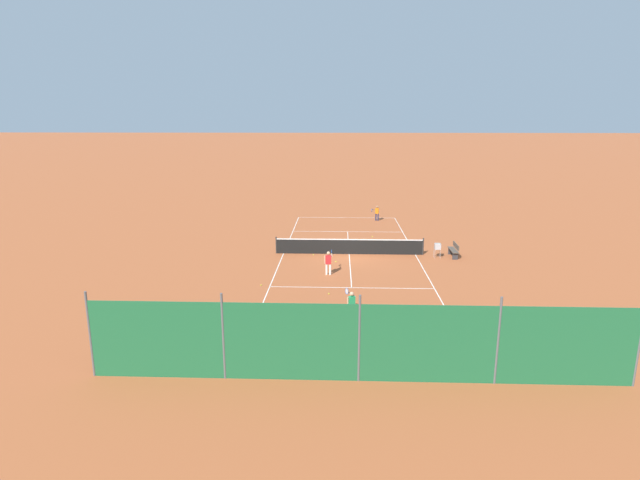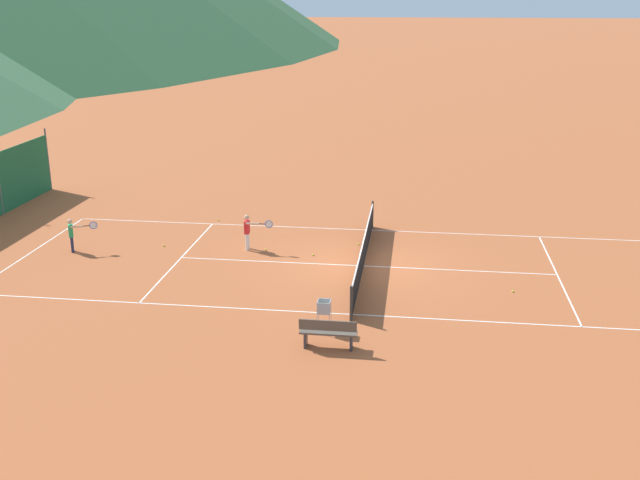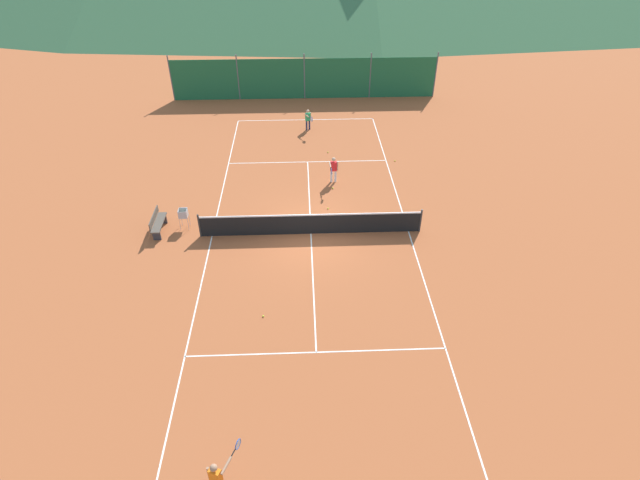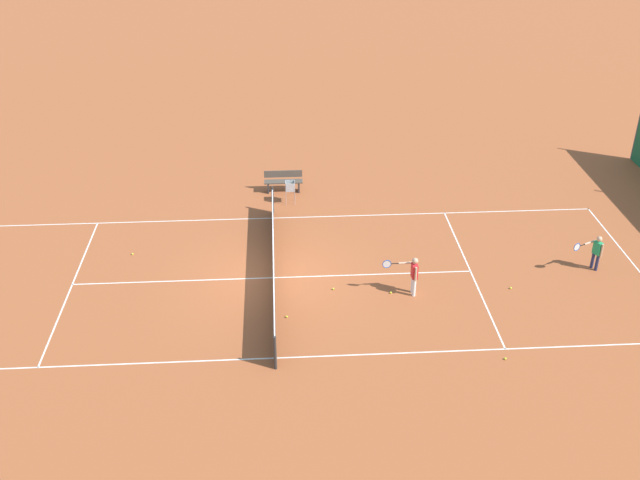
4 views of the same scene
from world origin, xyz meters
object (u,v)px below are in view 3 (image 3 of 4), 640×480
tennis_ball_alley_left (328,209)px  tennis_ball_by_net_left (263,316)px  player_near_service (217,476)px  player_near_baseline (333,168)px  tennis_net (311,224)px  tennis_ball_near_corner (333,188)px  tennis_ball_by_net_right (328,152)px  player_far_service (308,118)px  tennis_ball_alley_right (363,227)px  tennis_ball_service_box (395,161)px  courtside_bench (158,222)px  ball_hopper (183,214)px

tennis_ball_alley_left → tennis_ball_by_net_left: bearing=-111.1°
player_near_service → player_near_baseline: bearing=76.2°
tennis_net → tennis_ball_near_corner: bearing=72.5°
tennis_net → tennis_ball_by_net_right: bearing=81.5°
player_far_service → tennis_ball_alley_right: (2.09, -10.06, -0.68)m
player_near_service → tennis_ball_service_box: 18.36m
tennis_ball_near_corner → tennis_ball_service_box: bearing=37.9°
tennis_net → tennis_ball_alley_right: bearing=9.0°
tennis_ball_by_net_right → tennis_ball_alley_left: (-0.30, -5.57, 0.00)m
tennis_ball_by_net_right → tennis_ball_by_net_left: same height
tennis_ball_alley_right → tennis_ball_service_box: bearing=68.5°
player_far_service → tennis_ball_alley_left: player_far_service is taller
player_near_baseline → courtside_bench: size_ratio=0.86×
player_far_service → player_near_baseline: (1.08, -6.16, 0.04)m
tennis_ball_by_net_right → tennis_ball_service_box: (3.44, -1.14, 0.00)m
tennis_ball_alley_left → player_near_service: bearing=-104.7°
tennis_ball_service_box → courtside_bench: (-10.90, -5.84, 0.42)m
tennis_ball_by_net_right → player_far_service: bearing=108.3°
player_near_baseline → tennis_ball_alley_right: size_ratio=19.64×
tennis_ball_alley_left → tennis_ball_service_box: (3.74, 4.43, 0.00)m
tennis_net → player_far_service: (0.12, 10.41, 0.21)m
tennis_ball_alley_left → tennis_ball_by_net_left: (-2.56, -6.62, 0.00)m
tennis_net → tennis_ball_by_net_left: (-1.74, -4.78, -0.47)m
player_near_baseline → ball_hopper: (-6.50, -3.58, -0.10)m
tennis_ball_alley_left → tennis_ball_by_net_left: size_ratio=1.00×
player_near_baseline → tennis_ball_by_net_right: (-0.09, 3.16, -0.72)m
player_near_baseline → player_far_service: bearing=99.9°
tennis_net → player_near_service: size_ratio=7.34×
tennis_net → tennis_ball_by_net_left: tennis_net is taller
tennis_ball_by_net_right → ball_hopper: ball_hopper is taller
tennis_net → player_near_service: (-2.47, -10.68, 0.23)m
tennis_ball_alley_right → tennis_ball_service_box: same height
tennis_ball_near_corner → tennis_ball_by_net_left: 8.87m
tennis_net → tennis_ball_alley_left: 2.07m
courtside_bench → tennis_ball_alley_left: bearing=11.2°
player_near_baseline → tennis_ball_by_net_left: size_ratio=19.64×
tennis_net → tennis_ball_alley_right: size_ratio=139.09×
player_near_service → courtside_bench: (-3.87, 11.11, -0.28)m
player_near_baseline → tennis_ball_service_box: bearing=31.1°
player_near_service → tennis_net: bearing=77.0°
tennis_ball_alley_left → tennis_ball_service_box: same height
player_near_service → tennis_ball_near_corner: player_near_service is taller
tennis_ball_alley_left → tennis_ball_near_corner: bearing=79.6°
tennis_ball_near_corner → tennis_ball_alley_left: same height
tennis_ball_service_box → tennis_ball_near_corner: bearing=-142.1°
player_near_baseline → ball_hopper: bearing=-151.2°
tennis_ball_by_net_left → tennis_ball_service_box: size_ratio=1.00×
player_near_baseline → tennis_ball_by_net_left: (-2.94, -9.02, -0.72)m
tennis_ball_service_box → player_near_baseline: bearing=-148.9°
player_far_service → tennis_net: bearing=-90.7°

